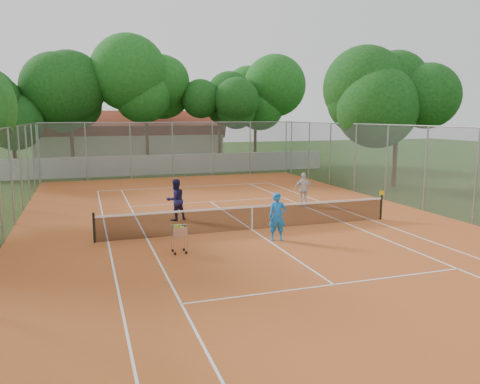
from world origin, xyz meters
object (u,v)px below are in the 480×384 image
object	(u,v)px
player_far_right	(304,189)
player_far_left	(176,200)
clubhouse	(129,140)
player_near	(277,217)
tennis_net	(252,218)
ball_hopper	(179,238)

from	to	relation	value
player_far_right	player_far_left	bearing A→B (deg)	26.76
clubhouse	player_far_right	distance (m)	25.95
player_near	player_far_left	world-z (taller)	player_far_left
tennis_net	clubhouse	distance (m)	29.12
player_near	ball_hopper	bearing A→B (deg)	-159.02
tennis_net	ball_hopper	xyz separation A→B (m)	(-3.33, -2.23, 0.01)
tennis_net	player_far_left	world-z (taller)	player_far_left
player_far_left	player_far_right	distance (m)	6.73
player_near	player_far_right	xyz separation A→B (m)	(3.77, 5.56, -0.03)
tennis_net	player_near	size ratio (longest dim) A/B	6.83
clubhouse	ball_hopper	size ratio (longest dim) A/B	16.26
player_far_right	ball_hopper	distance (m)	9.59
tennis_net	player_far_left	size ratio (longest dim) A/B	6.65
player_far_right	ball_hopper	xyz separation A→B (m)	(-7.44, -6.05, -0.33)
player_far_left	ball_hopper	distance (m)	4.97
player_near	tennis_net	bearing A→B (deg)	114.12
tennis_net	player_near	xyz separation A→B (m)	(0.33, -1.75, 0.38)
clubhouse	ball_hopper	distance (m)	31.31
ball_hopper	tennis_net	bearing A→B (deg)	19.23
tennis_net	clubhouse	xyz separation A→B (m)	(-2.00, 29.00, 1.69)
tennis_net	ball_hopper	bearing A→B (deg)	-146.20
player_far_left	ball_hopper	size ratio (longest dim) A/B	1.77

